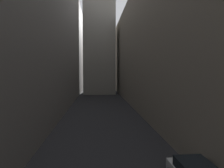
{
  "coord_description": "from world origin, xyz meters",
  "views": [
    {
      "loc": [
        -0.71,
        12.28,
        6.29
      ],
      "look_at": [
        0.0,
        21.78,
        5.71
      ],
      "focal_mm": 32.58,
      "sensor_mm": 36.0,
      "label": 1
    }
  ],
  "objects": [
    {
      "name": "building_block_left",
      "position": [
        -12.8,
        50.0,
        12.94
      ],
      "size": [
        14.6,
        108.0,
        25.87
      ],
      "primitive_type": "cube",
      "color": "slate",
      "rests_on": "ground"
    },
    {
      "name": "building_block_right",
      "position": [
        11.77,
        50.0,
        10.3
      ],
      "size": [
        12.55,
        108.0,
        20.61
      ],
      "primitive_type": "cube",
      "color": "gray",
      "rests_on": "ground"
    },
    {
      "name": "ground_plane",
      "position": [
        0.0,
        48.0,
        0.0
      ],
      "size": [
        264.0,
        264.0,
        0.0
      ],
      "primitive_type": "plane",
      "color": "#232326"
    }
  ]
}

